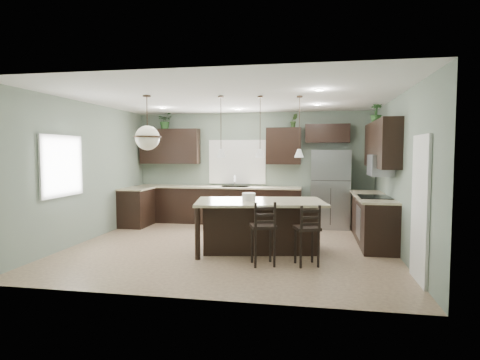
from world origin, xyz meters
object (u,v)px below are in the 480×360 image
(kitchen_island, at_px, (260,226))
(bar_stool_right, at_px, (307,235))
(refrigerator, at_px, (330,189))
(plant_back_left, at_px, (165,121))
(bar_stool_center, at_px, (263,233))
(serving_dish, at_px, (249,197))

(kitchen_island, relative_size, bar_stool_right, 2.31)
(refrigerator, height_order, bar_stool_right, refrigerator)
(bar_stool_right, relative_size, plant_back_left, 2.32)
(plant_back_left, bearing_deg, refrigerator, -2.70)
(plant_back_left, bearing_deg, kitchen_island, -44.43)
(bar_stool_center, bearing_deg, kitchen_island, 82.45)
(bar_stool_right, bearing_deg, refrigerator, 62.39)
(serving_dish, distance_m, bar_stool_center, 1.05)
(refrigerator, bearing_deg, plant_back_left, 177.30)
(serving_dish, relative_size, bar_stool_right, 0.24)
(kitchen_island, xyz_separation_m, plant_back_left, (-2.84, 2.78, 2.15))
(kitchen_island, xyz_separation_m, bar_stool_right, (0.86, -0.79, 0.03))
(serving_dish, height_order, bar_stool_right, serving_dish)
(serving_dish, bearing_deg, plant_back_left, 133.15)
(refrigerator, bearing_deg, bar_stool_right, -98.24)
(kitchen_island, bearing_deg, bar_stool_center, -89.43)
(serving_dish, xyz_separation_m, bar_stool_right, (1.05, -0.75, -0.50))
(refrigerator, relative_size, kitchen_island, 0.81)
(refrigerator, relative_size, serving_dish, 7.71)
(kitchen_island, distance_m, serving_dish, 0.57)
(bar_stool_center, height_order, bar_stool_right, bar_stool_center)
(refrigerator, height_order, bar_stool_center, refrigerator)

